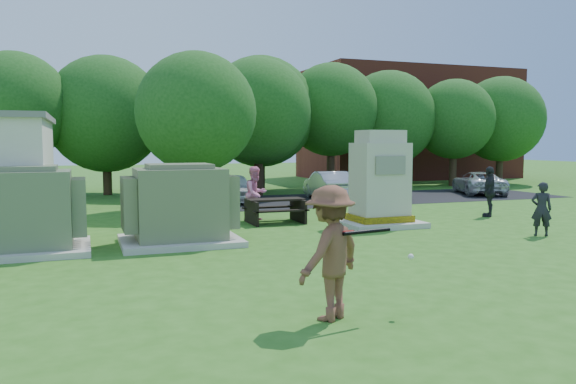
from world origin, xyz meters
name	(u,v)px	position (x,y,z in m)	size (l,w,h in m)	color
ground	(356,272)	(0.00, 0.00, 0.00)	(120.00, 120.00, 0.00)	#2D6619
brick_building	(407,124)	(18.00, 27.00, 4.00)	(15.00, 8.00, 8.00)	maroon
parking_strip	(359,198)	(7.00, 13.50, 0.01)	(20.00, 6.00, 0.01)	#232326
transformer_left	(22,212)	(-6.50, 4.50, 0.97)	(3.00, 2.40, 2.07)	beige
transformer_right	(180,206)	(-2.80, 4.50, 0.97)	(3.00, 2.40, 2.07)	beige
generator_cabinet	(380,184)	(3.58, 5.44, 1.31)	(2.46, 2.01, 3.00)	beige
picnic_table	(275,208)	(0.73, 7.23, 0.50)	(1.86, 1.40, 0.80)	black
batter	(330,253)	(-1.73, -2.56, 0.99)	(1.28, 0.74, 1.99)	brown
person_by_generator	(541,209)	(6.92, 2.23, 0.76)	(0.55, 0.36, 1.52)	black
person_at_picnic	(256,194)	(0.30, 7.98, 0.91)	(0.89, 0.69, 1.82)	pink
person_walking_right	(489,192)	(8.37, 6.13, 0.89)	(1.04, 0.43, 1.78)	#242429
car_white	(234,188)	(1.10, 13.96, 0.63)	(1.48, 3.69, 1.26)	white
car_silver_a	(329,185)	(5.42, 13.45, 0.66)	(1.40, 4.03, 1.33)	#AEADB2
car_dark	(377,184)	(7.74, 13.05, 0.69)	(1.94, 4.78, 1.39)	black
car_silver_b	(478,183)	(13.77, 13.44, 0.57)	(1.91, 4.14, 1.15)	silver
batting_equipment	(370,236)	(-1.15, -2.72, 1.23)	(1.23, 0.21, 0.51)	black
tree_row	(224,113)	(1.75, 18.50, 4.15)	(41.30, 13.30, 7.30)	#47301E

